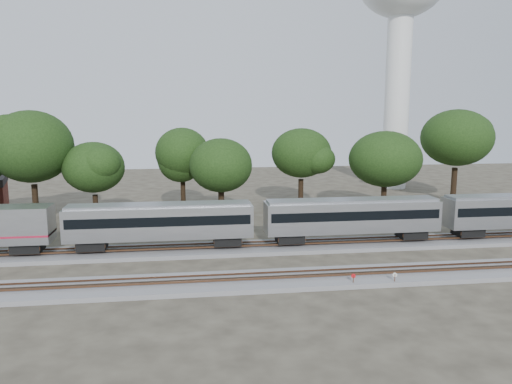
# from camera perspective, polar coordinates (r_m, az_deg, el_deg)

# --- Properties ---
(ground) EXTENTS (160.00, 160.00, 0.00)m
(ground) POSITION_cam_1_polar(r_m,az_deg,el_deg) (46.21, 2.39, -8.59)
(ground) COLOR #383328
(ground) RESTS_ON ground
(track_far) EXTENTS (160.00, 5.00, 0.73)m
(track_far) POSITION_cam_1_polar(r_m,az_deg,el_deg) (51.81, 1.21, -6.35)
(track_far) COLOR slate
(track_far) RESTS_ON ground
(track_near) EXTENTS (160.00, 5.00, 0.73)m
(track_near) POSITION_cam_1_polar(r_m,az_deg,el_deg) (42.42, 3.36, -9.98)
(track_near) COLOR slate
(track_near) RESTS_ON ground
(switch_stand_red) EXTENTS (0.36, 0.07, 1.13)m
(switch_stand_red) POSITION_cam_1_polar(r_m,az_deg,el_deg) (41.78, 11.06, -9.70)
(switch_stand_red) COLOR #512D19
(switch_stand_red) RESTS_ON ground
(switch_stand_white) EXTENTS (0.35, 0.17, 1.16)m
(switch_stand_white) POSITION_cam_1_polar(r_m,az_deg,el_deg) (42.77, 15.58, -9.40)
(switch_stand_white) COLOR #512D19
(switch_stand_white) RESTS_ON ground
(switch_lever) EXTENTS (0.56, 0.41, 0.30)m
(switch_lever) POSITION_cam_1_polar(r_m,az_deg,el_deg) (42.42, 10.25, -10.20)
(switch_lever) COLOR #512D19
(switch_lever) RESTS_ON ground
(water_tower) EXTENTS (15.60, 15.60, 43.19)m
(water_tower) POSITION_cam_1_polar(r_m,az_deg,el_deg) (96.35, 16.26, 19.64)
(water_tower) COLOR silver
(water_tower) RESTS_ON ground
(tree_1) EXTENTS (10.08, 10.08, 14.21)m
(tree_1) POSITION_cam_1_polar(r_m,az_deg,el_deg) (65.38, -24.28, 4.75)
(tree_1) COLOR black
(tree_1) RESTS_ON ground
(tree_2) EXTENTS (7.48, 7.48, 10.54)m
(tree_2) POSITION_cam_1_polar(r_m,az_deg,el_deg) (63.64, -18.07, 2.68)
(tree_2) COLOR black
(tree_2) RESTS_ON ground
(tree_3) EXTENTS (8.73, 8.73, 12.31)m
(tree_3) POSITION_cam_1_polar(r_m,az_deg,el_deg) (67.48, -8.44, 4.45)
(tree_3) COLOR black
(tree_3) RESTS_ON ground
(tree_4) EXTENTS (7.52, 7.52, 10.60)m
(tree_4) POSITION_cam_1_polar(r_m,az_deg,el_deg) (62.52, -4.04, 3.05)
(tree_4) COLOR black
(tree_4) RESTS_ON ground
(tree_5) EXTENTS (8.29, 8.29, 11.69)m
(tree_5) POSITION_cam_1_polar(r_m,az_deg,el_deg) (71.54, 5.20, 4.45)
(tree_5) COLOR black
(tree_5) RESTS_ON ground
(tree_6) EXTENTS (7.92, 7.92, 11.16)m
(tree_6) POSITION_cam_1_polar(r_m,az_deg,el_deg) (68.54, 14.56, 3.66)
(tree_6) COLOR black
(tree_6) RESTS_ON ground
(tree_7) EXTENTS (10.19, 10.19, 14.37)m
(tree_7) POSITION_cam_1_polar(r_m,az_deg,el_deg) (82.54, 21.97, 5.77)
(tree_7) COLOR black
(tree_7) RESTS_ON ground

